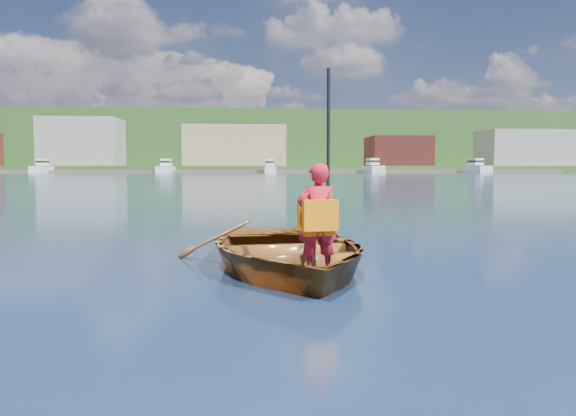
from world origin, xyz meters
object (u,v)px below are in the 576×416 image
dock (284,172)px  marina_yachts (244,168)px  child_paddler (318,218)px  rowboat (285,251)px

dock → marina_yachts: (-10.85, -4.69, 0.99)m
child_paddler → marina_yachts: 143.44m
marina_yachts → dock: bearing=23.4°
rowboat → child_paddler: bearing=-73.1°
child_paddler → dock: (8.85, 148.12, -0.26)m
child_paddler → marina_yachts: size_ratio=0.01×
dock → marina_yachts: marina_yachts is taller
child_paddler → rowboat: bearing=106.9°
child_paddler → marina_yachts: (-2.00, 143.43, 0.73)m
child_paddler → dock: 148.39m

